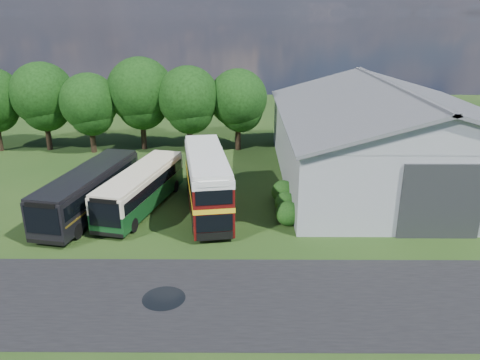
{
  "coord_description": "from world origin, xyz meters",
  "views": [
    {
      "loc": [
        2.5,
        -23.29,
        13.68
      ],
      "look_at": [
        2.31,
        8.0,
        2.48
      ],
      "focal_mm": 35.0,
      "sensor_mm": 36.0,
      "label": 1
    }
  ],
  "objects_px": {
    "storage_shed": "(388,131)",
    "bus_dark_single": "(89,191)",
    "bus_green_single": "(141,188)",
    "bus_maroon_double": "(207,183)"
  },
  "relations": [
    {
      "from": "storage_shed",
      "to": "bus_maroon_double",
      "type": "bearing_deg",
      "value": -152.23
    },
    {
      "from": "bus_green_single",
      "to": "bus_maroon_double",
      "type": "distance_m",
      "value": 4.95
    },
    {
      "from": "bus_green_single",
      "to": "bus_maroon_double",
      "type": "xyz_separation_m",
      "value": [
        4.87,
        -0.58,
        0.65
      ]
    },
    {
      "from": "storage_shed",
      "to": "bus_dark_single",
      "type": "xyz_separation_m",
      "value": [
        -23.49,
        -8.09,
        -2.48
      ]
    },
    {
      "from": "storage_shed",
      "to": "bus_green_single",
      "type": "xyz_separation_m",
      "value": [
        -19.92,
        -7.35,
        -2.59
      ]
    },
    {
      "from": "bus_green_single",
      "to": "bus_dark_single",
      "type": "relative_size",
      "value": 0.94
    },
    {
      "from": "bus_green_single",
      "to": "bus_maroon_double",
      "type": "bearing_deg",
      "value": 6.57
    },
    {
      "from": "storage_shed",
      "to": "bus_maroon_double",
      "type": "height_order",
      "value": "storage_shed"
    },
    {
      "from": "bus_green_single",
      "to": "bus_dark_single",
      "type": "distance_m",
      "value": 3.65
    },
    {
      "from": "storage_shed",
      "to": "bus_dark_single",
      "type": "relative_size",
      "value": 2.1
    }
  ]
}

